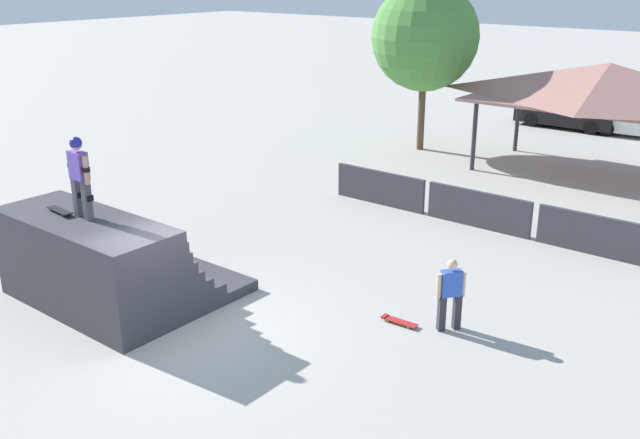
{
  "coord_description": "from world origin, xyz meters",
  "views": [
    {
      "loc": [
        10.21,
        -8.22,
        6.96
      ],
      "look_at": [
        -0.11,
        4.66,
        1.1
      ],
      "focal_mm": 40.0,
      "sensor_mm": 36.0,
      "label": 1
    }
  ],
  "objects_px": {
    "bystander_walking": "(451,291)",
    "skateboard_on_ground": "(398,321)",
    "skateboard_on_deck": "(60,211)",
    "tree_beside_pavilion": "(425,37)",
    "skater_on_deck": "(79,172)",
    "parked_car_black": "(567,115)"
  },
  "relations": [
    {
      "from": "tree_beside_pavilion",
      "to": "parked_car_black",
      "type": "xyz_separation_m",
      "value": [
        3.1,
        7.74,
        -3.82
      ]
    },
    {
      "from": "bystander_walking",
      "to": "parked_car_black",
      "type": "height_order",
      "value": "bystander_walking"
    },
    {
      "from": "skateboard_on_ground",
      "to": "parked_car_black",
      "type": "distance_m",
      "value": 21.44
    },
    {
      "from": "parked_car_black",
      "to": "bystander_walking",
      "type": "bearing_deg",
      "value": -75.49
    },
    {
      "from": "skateboard_on_deck",
      "to": "skateboard_on_ground",
      "type": "height_order",
      "value": "skateboard_on_deck"
    },
    {
      "from": "skater_on_deck",
      "to": "skateboard_on_ground",
      "type": "xyz_separation_m",
      "value": [
        5.69,
        3.39,
        -2.94
      ]
    },
    {
      "from": "skateboard_on_ground",
      "to": "tree_beside_pavilion",
      "type": "relative_size",
      "value": 0.12
    },
    {
      "from": "skater_on_deck",
      "to": "tree_beside_pavilion",
      "type": "height_order",
      "value": "tree_beside_pavilion"
    },
    {
      "from": "bystander_walking",
      "to": "skateboard_on_ground",
      "type": "distance_m",
      "value": 1.3
    },
    {
      "from": "skater_on_deck",
      "to": "parked_car_black",
      "type": "distance_m",
      "value": 24.51
    },
    {
      "from": "skater_on_deck",
      "to": "skateboard_on_deck",
      "type": "relative_size",
      "value": 2.02
    },
    {
      "from": "skater_on_deck",
      "to": "skateboard_on_deck",
      "type": "bearing_deg",
      "value": -161.94
    },
    {
      "from": "skater_on_deck",
      "to": "bystander_walking",
      "type": "height_order",
      "value": "skater_on_deck"
    },
    {
      "from": "bystander_walking",
      "to": "skateboard_on_ground",
      "type": "height_order",
      "value": "bystander_walking"
    },
    {
      "from": "bystander_walking",
      "to": "tree_beside_pavilion",
      "type": "height_order",
      "value": "tree_beside_pavilion"
    },
    {
      "from": "bystander_walking",
      "to": "skateboard_on_ground",
      "type": "xyz_separation_m",
      "value": [
        -0.93,
        -0.43,
        -0.8
      ]
    },
    {
      "from": "bystander_walking",
      "to": "tree_beside_pavilion",
      "type": "relative_size",
      "value": 0.24
    },
    {
      "from": "skater_on_deck",
      "to": "bystander_walking",
      "type": "bearing_deg",
      "value": 32.78
    },
    {
      "from": "skater_on_deck",
      "to": "tree_beside_pavilion",
      "type": "xyz_separation_m",
      "value": [
        -1.8,
        16.62,
        1.42
      ]
    },
    {
      "from": "skater_on_deck",
      "to": "parked_car_black",
      "type": "bearing_deg",
      "value": 89.75
    },
    {
      "from": "skateboard_on_deck",
      "to": "tree_beside_pavilion",
      "type": "height_order",
      "value": "tree_beside_pavilion"
    },
    {
      "from": "skateboard_on_ground",
      "to": "tree_beside_pavilion",
      "type": "xyz_separation_m",
      "value": [
        -7.5,
        13.24,
        4.36
      ]
    }
  ]
}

